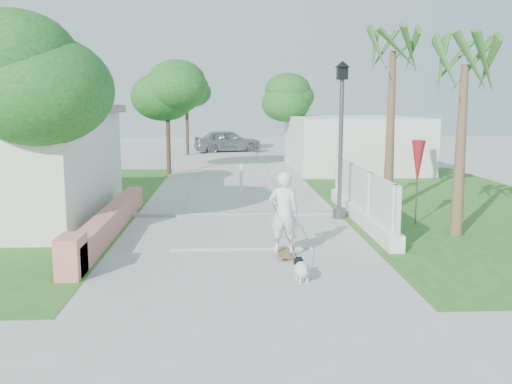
{
  "coord_description": "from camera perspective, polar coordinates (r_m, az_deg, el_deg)",
  "views": [
    {
      "loc": [
        -0.33,
        -10.47,
        3.29
      ],
      "look_at": [
        0.4,
        3.48,
        1.1
      ],
      "focal_mm": 40.0,
      "sensor_mm": 36.0,
      "label": 1
    }
  ],
  "objects": [
    {
      "name": "ground",
      "position": [
        10.97,
        -1.13,
        -8.53
      ],
      "size": [
        90.0,
        90.0,
        0.0
      ],
      "primitive_type": "plane",
      "color": "#B7B7B2",
      "rests_on": "ground"
    },
    {
      "name": "tree_left_near",
      "position": [
        14.08,
        -20.48,
        10.52
      ],
      "size": [
        3.6,
        3.6,
        5.28
      ],
      "color": "#4C3826",
      "rests_on": "ground"
    },
    {
      "name": "patio_umbrella",
      "position": [
        15.9,
        15.88,
        2.78
      ],
      "size": [
        0.36,
        0.36,
        2.3
      ],
      "color": "#59595E",
      "rests_on": "ground"
    },
    {
      "name": "grass_right",
      "position": [
        20.14,
        18.41,
        -0.94
      ],
      "size": [
        8.0,
        20.0,
        0.01
      ],
      "primitive_type": "cube",
      "color": "#2B6620",
      "rests_on": "ground"
    },
    {
      "name": "building_right",
      "position": [
        29.23,
        9.57,
        4.88
      ],
      "size": [
        6.0,
        8.0,
        2.6
      ],
      "primitive_type": "cube",
      "color": "silver",
      "rests_on": "ground"
    },
    {
      "name": "parked_car",
      "position": [
        38.35,
        -2.84,
        5.12
      ],
      "size": [
        4.76,
        2.75,
        1.52
      ],
      "primitive_type": "imported",
      "rotation": [
        0.0,
        0.0,
        1.8
      ],
      "color": "#9EA1A6",
      "rests_on": "ground"
    },
    {
      "name": "palm_far",
      "position": [
        17.71,
        13.52,
        12.54
      ],
      "size": [
        1.8,
        1.8,
        5.3
      ],
      "color": "brown",
      "rests_on": "ground"
    },
    {
      "name": "dog",
      "position": [
        10.73,
        4.57,
        -7.64
      ],
      "size": [
        0.36,
        0.64,
        0.44
      ],
      "rotation": [
        0.0,
        0.0,
        0.17
      ],
      "color": "silver",
      "rests_on": "ground"
    },
    {
      "name": "tree_path_far",
      "position": [
        36.53,
        -6.93,
        9.68
      ],
      "size": [
        3.2,
        3.2,
        5.17
      ],
      "color": "#4C3826",
      "rests_on": "ground"
    },
    {
      "name": "tree_left_mid",
      "position": [
        19.63,
        -18.43,
        9.06
      ],
      "size": [
        3.2,
        3.2,
        4.85
      ],
      "color": "#4C3826",
      "rests_on": "ground"
    },
    {
      "name": "tree_path_right",
      "position": [
        30.65,
        3.71,
        9.27
      ],
      "size": [
        3.0,
        3.0,
        4.79
      ],
      "color": "#4C3826",
      "rests_on": "ground"
    },
    {
      "name": "bollard",
      "position": [
        20.65,
        -1.48,
        1.38
      ],
      "size": [
        0.14,
        0.14,
        1.09
      ],
      "color": "white",
      "rests_on": "ground"
    },
    {
      "name": "curb",
      "position": [
        16.78,
        -1.8,
        -2.22
      ],
      "size": [
        6.5,
        0.25,
        0.1
      ],
      "primitive_type": "cube",
      "color": "#999993",
      "rests_on": "ground"
    },
    {
      "name": "tree_path_left",
      "position": [
        26.58,
        -8.84,
        9.95
      ],
      "size": [
        3.4,
        3.4,
        5.23
      ],
      "color": "#4C3826",
      "rests_on": "ground"
    },
    {
      "name": "path_strip",
      "position": [
        30.64,
        -2.35,
        2.8
      ],
      "size": [
        3.2,
        36.0,
        0.06
      ],
      "primitive_type": "cube",
      "color": "#B7B7B2",
      "rests_on": "ground"
    },
    {
      "name": "street_lamp",
      "position": [
        16.31,
        8.49,
        5.78
      ],
      "size": [
        0.44,
        0.44,
        4.44
      ],
      "color": "#59595E",
      "rests_on": "ground"
    },
    {
      "name": "palm_near",
      "position": [
        14.83,
        20.13,
        10.95
      ],
      "size": [
        1.8,
        1.8,
        4.7
      ],
      "color": "brown",
      "rests_on": "ground"
    },
    {
      "name": "skateboarder",
      "position": [
        11.8,
        2.87,
        -3.0
      ],
      "size": [
        0.68,
        1.98,
        1.85
      ],
      "rotation": [
        0.0,
        0.0,
        3.02
      ],
      "color": "brown",
      "rests_on": "ground"
    },
    {
      "name": "pink_wall",
      "position": [
        14.63,
        -14.64,
        -3.12
      ],
      "size": [
        0.45,
        8.2,
        0.8
      ],
      "color": "#DA8170",
      "rests_on": "ground"
    },
    {
      "name": "lattice_fence",
      "position": [
        16.15,
        10.43,
        -1.03
      ],
      "size": [
        0.35,
        7.0,
        1.5
      ],
      "color": "white",
      "rests_on": "ground"
    },
    {
      "name": "grass_left",
      "position": [
        19.9,
        -22.52,
        -1.27
      ],
      "size": [
        8.0,
        20.0,
        0.01
      ],
      "primitive_type": "cube",
      "color": "#2B6620",
      "rests_on": "ground"
    }
  ]
}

